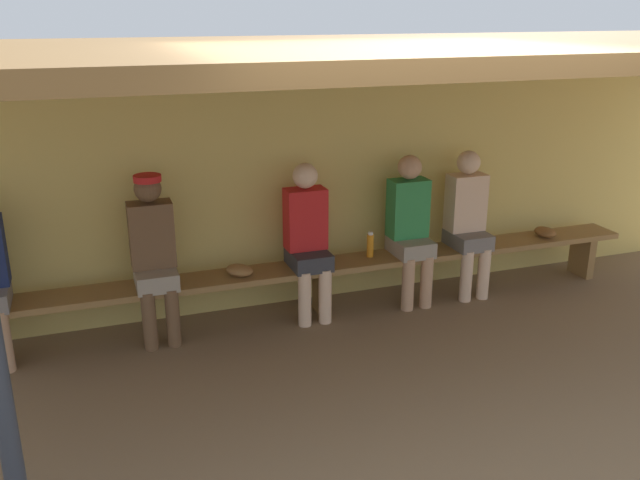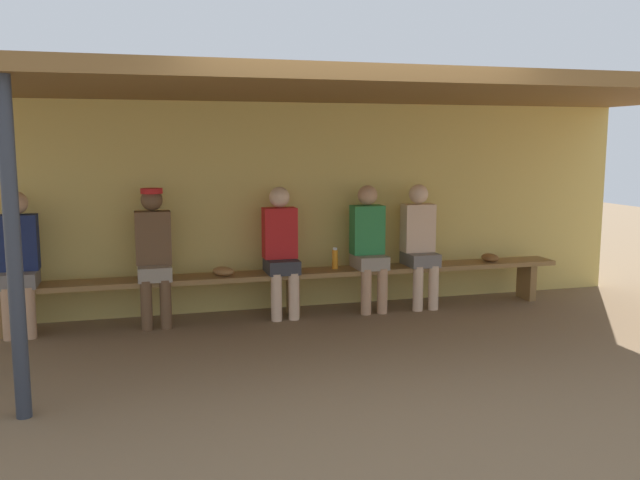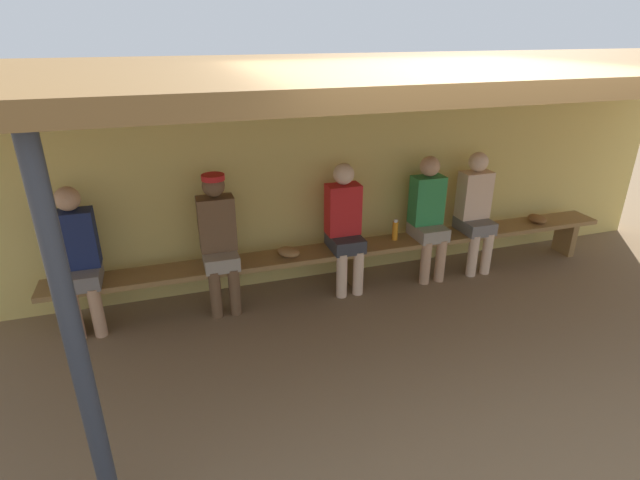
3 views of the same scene
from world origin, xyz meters
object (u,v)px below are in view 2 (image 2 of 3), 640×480
Objects in this scene: player_near_post at (154,250)px; player_in_white at (281,246)px; baseball_glove_worn at (490,258)px; bench at (293,278)px; support_post at (14,252)px; player_middle at (19,257)px; player_in_red at (369,243)px; water_bottle_green at (335,259)px; player_rightmost at (420,240)px; baseball_glove_tan at (223,271)px.

player_in_white is at bearing -0.02° from player_near_post.
baseball_glove_worn is (3.65, -0.02, -0.24)m from player_near_post.
player_in_white reaches higher than bench.
support_post reaches higher than bench.
player_middle is 5.56× the size of baseball_glove_worn.
support_post is 1.65× the size of player_in_red.
baseball_glove_worn is at bearing -1.60° from water_bottle_green.
support_post is 1.65× the size of player_middle.
bench is 4.49× the size of player_in_red.
baseball_glove_tan is (-2.14, -0.03, -0.22)m from player_rightmost.
player_near_post is 2.22m from player_in_red.
player_near_post is 1.01× the size of player_in_red.
player_in_red is 0.95m from player_in_white.
bench is (2.31, 2.10, -0.71)m from support_post.
player_in_red reaches higher than water_bottle_green.
support_post is at bearing -77.72° from baseball_glove_tan.
player_middle is at bearing 98.19° from support_post.
player_rightmost is (2.81, -0.00, -0.02)m from player_near_post.
support_post is 4.29m from player_rightmost.
player_middle is 1.00× the size of player_in_red.
player_in_red is at bearing 180.00° from player_rightmost.
support_post is 9.17× the size of baseball_glove_worn.
player_in_red is at bearing -0.01° from player_near_post.
water_bottle_green is at bearing 175.23° from player_in_red.
support_post is 2.32m from player_near_post.
support_post reaches higher than player_in_white.
support_post is at bearing -137.68° from bench.
water_bottle_green is at bearing 52.38° from baseball_glove_tan.
player_rightmost is at bearing 85.70° from baseball_glove_worn.
player_near_post is at bearing 86.71° from baseball_glove_worn.
player_middle is 3.44m from player_in_red.
support_post is 1.65× the size of player_in_white.
player_middle is 4.88m from baseball_glove_worn.
bench is at bearing -1.41° from player_in_white.
player_near_post is 1.86m from water_bottle_green.
player_near_post reaches higher than baseball_glove_tan.
player_in_white is (2.18, 2.10, -0.37)m from support_post.
bench is at bearing -179.79° from player_in_red.
support_post reaches higher than baseball_glove_worn.
support_post reaches higher than baseball_glove_tan.
player_in_white is at bearing 43.96° from support_post.
baseball_glove_tan is (-0.72, -0.02, 0.12)m from bench.
support_post is 2.68m from baseball_glove_tan.
player_near_post is 1.01× the size of player_middle.
player_in_white and player_rightmost have the same top height.
player_in_white is (-0.95, 0.00, 0.00)m from player_in_red.
player_in_red is (0.83, 0.00, 0.34)m from bench.
player_rightmost is at bearing 0.00° from player_in_red.
bench is at bearing -175.85° from water_bottle_green.
player_in_white is 5.56× the size of baseball_glove_worn.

